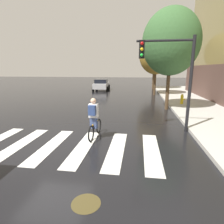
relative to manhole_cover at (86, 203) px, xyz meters
name	(u,v)px	position (x,y,z in m)	size (l,w,h in m)	color
ground_plane	(52,146)	(-2.11, 2.80, 0.00)	(120.00, 120.00, 0.00)	black
crosswalk_stripes	(67,146)	(-1.53, 2.80, 0.00)	(6.74, 3.26, 0.01)	silver
manhole_cover	(86,203)	(0.00, 0.00, 0.00)	(0.64, 0.64, 0.01)	#473D1E
sedan_mid	(101,85)	(-3.97, 21.44, 0.77)	(2.27, 4.46, 1.50)	#B7B7BC
cyclist	(94,119)	(-0.73, 3.79, 0.84)	(0.38, 1.71, 1.69)	black
traffic_light_near	(172,68)	(2.45, 5.25, 2.86)	(2.47, 0.28, 4.20)	black
fire_hydrant	(182,99)	(4.43, 11.57, 0.53)	(0.33, 0.22, 0.78)	gold
street_tree_near	(171,42)	(3.06, 10.02, 4.54)	(3.78, 3.78, 6.73)	#4C3823
street_tree_mid	(156,55)	(2.79, 17.47, 4.30)	(3.59, 3.59, 6.38)	#4C3823
street_tree_far	(154,53)	(3.07, 23.77, 4.96)	(4.13, 4.13, 7.35)	#4C3823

